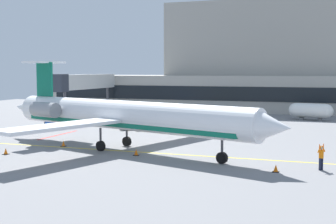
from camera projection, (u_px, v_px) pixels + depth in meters
name	position (u px, v px, depth m)	size (l,w,h in m)	color
ground	(154.00, 153.00, 41.70)	(120.00, 120.00, 0.11)	slate
terminal_building	(243.00, 71.00, 85.87)	(70.27, 13.59, 19.52)	#ADA89E
jet_bridge_west	(84.00, 82.00, 77.38)	(2.40, 18.54, 6.59)	silver
regional_jet	(121.00, 115.00, 42.79)	(31.19, 24.19, 8.08)	white
baggage_tug	(54.00, 119.00, 60.13)	(2.87, 3.28, 2.10)	#1E4CB2
pushback_tractor	(135.00, 121.00, 57.85)	(3.47, 3.19, 2.17)	#E5B20C
fuel_tank	(311.00, 111.00, 68.19)	(6.25, 2.87, 2.42)	white
marshaller	(321.00, 157.00, 34.09)	(0.57, 0.72, 1.90)	#191E33
safety_cone_alpha	(6.00, 152.00, 40.49)	(0.47, 0.47, 0.55)	orange
safety_cone_bravo	(136.00, 153.00, 40.03)	(0.47, 0.47, 0.55)	orange
safety_cone_charlie	(63.00, 144.00, 44.79)	(0.47, 0.47, 0.55)	orange
safety_cone_delta	(276.00, 169.00, 33.49)	(0.47, 0.47, 0.55)	orange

